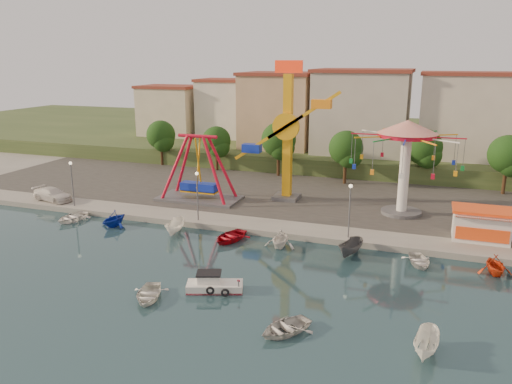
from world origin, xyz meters
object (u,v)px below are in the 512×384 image
at_px(pirate_ship_ride, 199,169).
at_px(cabin_motorboat, 214,285).
at_px(kamikaze_tower, 291,137).
at_px(skiff, 427,344).
at_px(wave_swinger, 406,146).
at_px(van, 53,194).
at_px(rowboat_a, 148,294).

distance_m(pirate_ship_ride, cabin_motorboat, 24.12).
xyz_separation_m(kamikaze_tower, skiff, (16.43, -28.15, -7.67)).
xyz_separation_m(pirate_ship_ride, wave_swinger, (23.69, 2.16, 3.80)).
bearing_deg(pirate_ship_ride, wave_swinger, 5.21).
height_order(wave_swinger, cabin_motorboat, wave_swinger).
bearing_deg(van, kamikaze_tower, -59.89).
height_order(kamikaze_tower, wave_swinger, kamikaze_tower).
distance_m(pirate_ship_ride, skiff, 36.68).
height_order(wave_swinger, van, wave_swinger).
bearing_deg(wave_swinger, cabin_motorboat, -118.28).
height_order(kamikaze_tower, skiff, kamikaze_tower).
distance_m(wave_swinger, rowboat_a, 31.77).
bearing_deg(kamikaze_tower, cabin_motorboat, -88.17).
bearing_deg(cabin_motorboat, van, 132.89).
xyz_separation_m(cabin_motorboat, van, (-27.81, 14.64, 0.97)).
bearing_deg(pirate_ship_ride, rowboat_a, -73.09).
relative_size(rowboat_a, skiff, 1.02).
bearing_deg(rowboat_a, cabin_motorboat, 17.30).
relative_size(pirate_ship_ride, kamikaze_tower, 0.61).
relative_size(pirate_ship_ride, rowboat_a, 2.68).
height_order(kamikaze_tower, van, kamikaze_tower).
distance_m(cabin_motorboat, rowboat_a, 4.94).
height_order(pirate_ship_ride, cabin_motorboat, pirate_ship_ride).
bearing_deg(wave_swinger, van, -168.10).
bearing_deg(wave_swinger, rowboat_a, -122.24).
relative_size(kamikaze_tower, skiff, 4.51).
distance_m(wave_swinger, cabin_motorboat, 27.39).
bearing_deg(skiff, van, 164.53).
xyz_separation_m(pirate_ship_ride, rowboat_a, (7.26, -23.89, -4.01)).
height_order(rowboat_a, van, van).
bearing_deg(cabin_motorboat, kamikaze_tower, 72.49).
distance_m(rowboat_a, van, 29.61).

